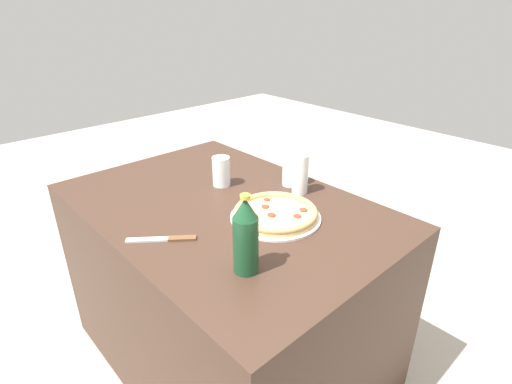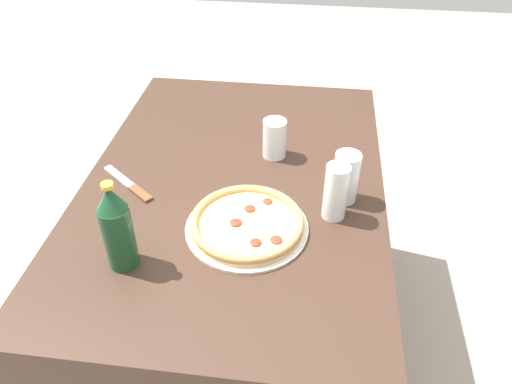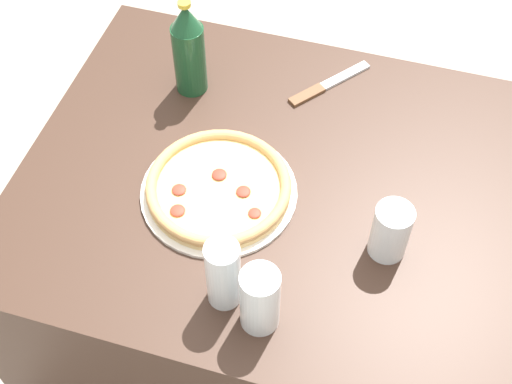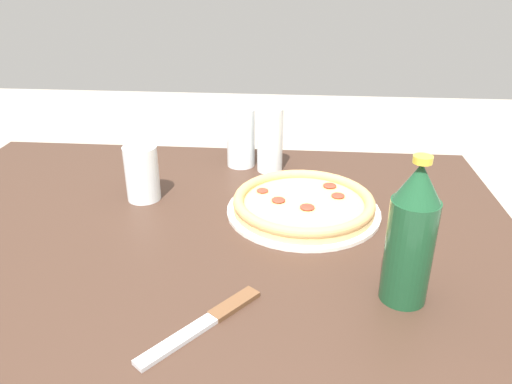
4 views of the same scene
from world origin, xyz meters
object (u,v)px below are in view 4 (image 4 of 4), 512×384
object	(u,v)px
pizza_pepperoni	(304,204)
knife	(207,322)
glass_water	(270,143)
glass_iced_tea	(142,176)
glass_mango_juice	(241,141)
beer_bottle	(411,235)

from	to	relation	value
pizza_pepperoni	knife	distance (m)	0.38
glass_water	pizza_pepperoni	bearing A→B (deg)	110.89
glass_iced_tea	knife	bearing A→B (deg)	117.85
knife	glass_mango_juice	bearing A→B (deg)	-88.20
glass_iced_tea	knife	distance (m)	0.44
glass_iced_tea	glass_mango_juice	bearing A→B (deg)	-131.99
pizza_pepperoni	knife	size ratio (longest dim) A/B	1.69
glass_iced_tea	glass_mango_juice	size ratio (longest dim) A/B	0.83
pizza_pepperoni	glass_mango_juice	world-z (taller)	glass_mango_juice
glass_water	glass_iced_tea	world-z (taller)	glass_water
glass_iced_tea	glass_mango_juice	world-z (taller)	glass_mango_juice
glass_iced_tea	glass_mango_juice	distance (m)	0.28
pizza_pepperoni	beer_bottle	xyz separation A→B (m)	(-0.15, 0.27, 0.09)
pizza_pepperoni	glass_mango_juice	xyz separation A→B (m)	(0.16, -0.24, 0.05)
glass_iced_tea	beer_bottle	bearing A→B (deg)	148.43
glass_iced_tea	glass_water	bearing A→B (deg)	-145.17
glass_water	beer_bottle	xyz separation A→B (m)	(-0.23, 0.49, 0.04)
glass_water	beer_bottle	size ratio (longest dim) A/B	0.67
glass_water	glass_iced_tea	size ratio (longest dim) A/B	1.30
glass_mango_juice	knife	size ratio (longest dim) A/B	0.78
pizza_pepperoni	glass_mango_juice	size ratio (longest dim) A/B	2.17
beer_bottle	knife	xyz separation A→B (m)	(0.29, 0.09, -0.11)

